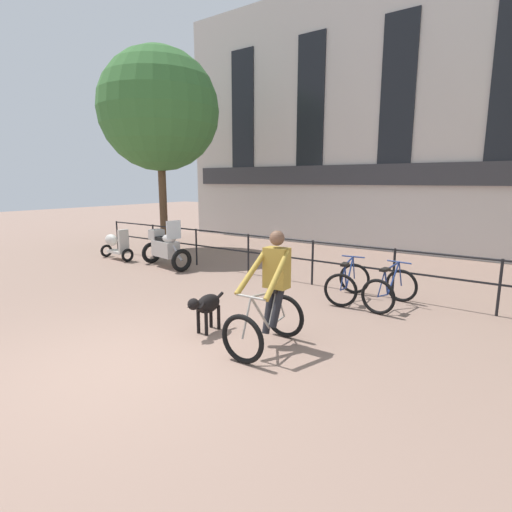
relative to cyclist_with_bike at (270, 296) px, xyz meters
name	(u,v)px	position (x,y,z in m)	size (l,w,h in m)	color
ground_plane	(123,366)	(-1.19, -1.69, -0.76)	(60.00, 60.00, 0.00)	#8E7060
canal_railing	(313,255)	(-1.19, 3.51, -0.05)	(15.05, 0.05, 1.05)	black
building_facade	(400,114)	(-1.19, 9.29, 3.78)	(18.00, 0.72, 9.13)	beige
cyclist_with_bike	(270,296)	(0.00, 0.00, 0.00)	(0.72, 1.19, 1.70)	black
dog	(206,305)	(-1.12, -0.16, -0.31)	(0.28, 0.86, 0.64)	black
parked_motorcycle	(165,247)	(-5.43, 2.78, -0.20)	(1.78, 0.90, 1.35)	black
parked_bicycle_near_lamp	(348,283)	(-0.02, 2.85, -0.41)	(0.81, 1.19, 0.86)	black
parked_bicycle_mid_left	(390,289)	(0.84, 2.85, -0.41)	(0.77, 1.17, 0.86)	black
parked_scooter	(115,244)	(-7.58, 2.65, -0.30)	(1.30, 0.48, 0.96)	black
tree_canalside_left	(159,110)	(-7.59, 4.64, 3.91)	(3.94, 3.94, 6.65)	brown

